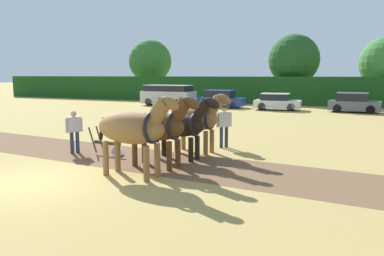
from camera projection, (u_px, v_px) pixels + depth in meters
name	position (u px, v px, depth m)	size (l,w,h in m)	color
ground_plane	(32.00, 182.00, 10.54)	(240.00, 240.00, 0.00)	#A88E4C
plowed_furrow_strip	(65.00, 149.00, 15.25)	(32.82, 3.29, 0.01)	brown
hedgerow	(271.00, 90.00, 38.45)	(72.03, 1.40, 2.83)	#194719
tree_far_left	(150.00, 61.00, 48.92)	(5.57, 5.57, 7.56)	brown
tree_left	(294.00, 60.00, 39.51)	(5.33, 5.33, 7.25)	#423323
draft_horse_lead_left	(134.00, 128.00, 10.94)	(2.96, 1.17, 2.50)	brown
draft_horse_lead_right	(159.00, 126.00, 12.11)	(2.77, 1.14, 2.42)	#513319
draft_horse_trail_left	(180.00, 125.00, 13.28)	(2.90, 1.03, 2.33)	black
draft_horse_trail_right	(197.00, 118.00, 14.43)	(2.67, 1.13, 2.39)	brown
plow	(110.00, 147.00, 14.09)	(1.50, 0.49, 1.13)	#4C331E
farmer_at_plow	(74.00, 129.00, 14.35)	(0.42, 0.58, 1.64)	#28334C
farmer_beside_team	(224.00, 122.00, 15.41)	(0.52, 0.51, 1.79)	#28334C
parked_van	(168.00, 95.00, 36.55)	(5.44, 2.45, 2.02)	#BCBCC1
parked_car_left	(221.00, 99.00, 34.71)	(4.17, 1.84, 1.61)	navy
parked_car_center_left	(277.00, 102.00, 32.13)	(4.01, 2.11, 1.44)	silver
parked_car_center	(354.00, 103.00, 30.16)	(3.98, 1.99, 1.59)	#565B66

